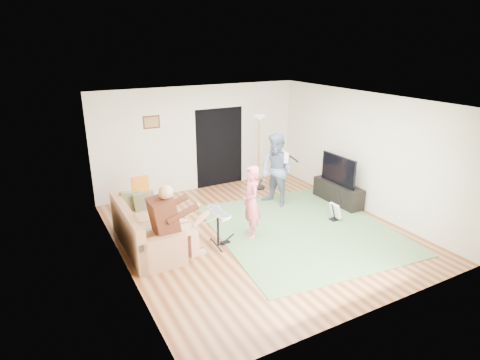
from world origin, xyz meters
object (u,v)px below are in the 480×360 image
(sofa, at_px, (142,233))
(tv_cabinet, at_px, (338,193))
(dining_chair, at_px, (143,204))
(guitarist, at_px, (277,170))
(singer, at_px, (251,202))
(television, at_px, (338,170))
(drum_kit, at_px, (218,230))
(guitar_spare, at_px, (335,211))
(torchiere_lamp, at_px, (259,139))

(sofa, bearing_deg, tv_cabinet, -0.95)
(sofa, height_order, dining_chair, dining_chair)
(guitarist, bearing_deg, sofa, -96.04)
(singer, relative_size, guitarist, 0.85)
(sofa, distance_m, television, 4.78)
(drum_kit, relative_size, dining_chair, 0.81)
(dining_chair, bearing_deg, sofa, -105.81)
(guitar_spare, relative_size, television, 0.73)
(sofa, xyz_separation_m, television, (4.74, -0.08, 0.57))
(singer, xyz_separation_m, television, (2.70, 0.53, 0.11))
(drum_kit, xyz_separation_m, tv_cabinet, (3.50, 0.57, -0.08))
(guitar_spare, xyz_separation_m, torchiere_lamp, (-0.44, 2.55, 1.12))
(drum_kit, relative_size, television, 0.68)
(guitar_spare, relative_size, dining_chair, 0.87)
(torchiere_lamp, relative_size, dining_chair, 2.13)
(guitarist, bearing_deg, guitar_spare, 10.99)
(tv_cabinet, bearing_deg, torchiere_lamp, 123.27)
(sofa, xyz_separation_m, tv_cabinet, (4.79, -0.08, -0.03))
(singer, height_order, tv_cabinet, singer)
(guitarist, relative_size, television, 1.59)
(dining_chair, bearing_deg, torchiere_lamp, 7.97)
(guitar_spare, distance_m, television, 1.20)
(singer, xyz_separation_m, guitarist, (1.34, 1.13, 0.13))
(guitarist, bearing_deg, television, 50.95)
(drum_kit, xyz_separation_m, guitar_spare, (2.76, -0.19, -0.10))
(guitarist, relative_size, guitar_spare, 2.17)
(singer, bearing_deg, guitarist, 144.14)
(tv_cabinet, bearing_deg, television, 180.00)
(drum_kit, bearing_deg, singer, 3.39)
(guitar_spare, bearing_deg, tv_cabinet, 45.71)
(sofa, xyz_separation_m, drum_kit, (1.29, -0.65, 0.04))
(singer, relative_size, tv_cabinet, 1.06)
(drum_kit, distance_m, guitar_spare, 2.77)
(dining_chair, bearing_deg, guitarist, -13.82)
(guitarist, bearing_deg, torchiere_lamp, 154.27)
(sofa, bearing_deg, dining_chair, 73.31)
(television, bearing_deg, drum_kit, -170.61)
(sofa, relative_size, television, 1.93)
(singer, relative_size, torchiere_lamp, 0.75)
(tv_cabinet, bearing_deg, singer, -169.15)
(guitarist, relative_size, dining_chair, 1.88)
(singer, distance_m, television, 2.75)
(drum_kit, xyz_separation_m, singer, (0.75, 0.04, 0.41))
(sofa, height_order, guitarist, guitarist)
(guitar_spare, bearing_deg, guitarist, 115.88)
(drum_kit, height_order, torchiere_lamp, torchiere_lamp)
(drum_kit, relative_size, tv_cabinet, 0.53)
(torchiere_lamp, bearing_deg, drum_kit, -134.49)
(drum_kit, xyz_separation_m, torchiere_lamp, (2.32, 2.36, 1.02))
(singer, xyz_separation_m, guitar_spare, (2.00, -0.23, -0.51))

